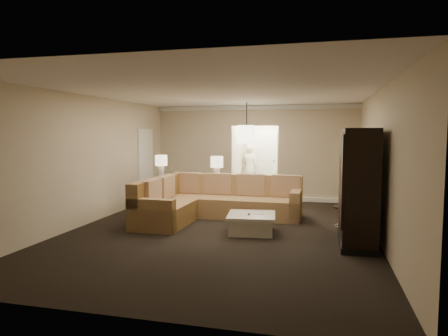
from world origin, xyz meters
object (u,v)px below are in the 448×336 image
(sectional_sofa, at_px, (210,202))
(drink_table, at_px, (343,213))
(coffee_table, at_px, (251,223))
(console_table, at_px, (188,191))
(armoire, at_px, (358,190))
(person, at_px, (249,165))

(sectional_sofa, relative_size, drink_table, 6.76)
(coffee_table, distance_m, console_table, 2.88)
(drink_table, bearing_deg, sectional_sofa, 171.52)
(coffee_table, distance_m, drink_table, 1.90)
(sectional_sofa, relative_size, armoire, 1.62)
(console_table, distance_m, armoire, 4.70)
(sectional_sofa, distance_m, armoire, 3.51)
(sectional_sofa, xyz_separation_m, drink_table, (2.94, -0.44, -0.04))
(coffee_table, relative_size, drink_table, 2.09)
(coffee_table, bearing_deg, armoire, -11.29)
(sectional_sofa, distance_m, console_table, 1.29)
(armoire, relative_size, drink_table, 4.17)
(person, bearing_deg, sectional_sofa, 95.69)
(drink_table, bearing_deg, console_table, 159.88)
(sectional_sofa, bearing_deg, drink_table, -7.56)
(armoire, bearing_deg, person, 116.78)
(coffee_table, bearing_deg, sectional_sofa, 137.10)
(drink_table, bearing_deg, person, 119.72)
(sectional_sofa, xyz_separation_m, person, (0.09, 4.55, 0.49))
(coffee_table, xyz_separation_m, armoire, (1.97, -0.39, 0.80))
(armoire, bearing_deg, console_table, 148.72)
(console_table, bearing_deg, armoire, -25.07)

